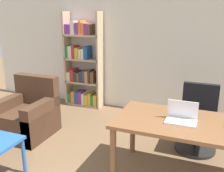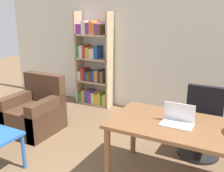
{
  "view_description": "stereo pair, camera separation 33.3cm",
  "coord_description": "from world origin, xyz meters",
  "px_view_note": "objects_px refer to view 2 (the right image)",
  "views": [
    {
      "loc": [
        0.67,
        -0.22,
        1.91
      ],
      "look_at": [
        -0.51,
        2.75,
        0.97
      ],
      "focal_mm": 42.0,
      "sensor_mm": 36.0,
      "label": 1
    },
    {
      "loc": [
        0.98,
        -0.08,
        1.91
      ],
      "look_at": [
        -0.51,
        2.75,
        0.97
      ],
      "focal_mm": 42.0,
      "sensor_mm": 36.0,
      "label": 2
    }
  ],
  "objects_px": {
    "bookshelf": "(93,66)",
    "armchair": "(35,113)",
    "desk": "(193,134)",
    "office_chair": "(201,125)",
    "laptop": "(178,120)"
  },
  "relations": [
    {
      "from": "desk",
      "to": "armchair",
      "type": "height_order",
      "value": "armchair"
    },
    {
      "from": "laptop",
      "to": "bookshelf",
      "type": "bearing_deg",
      "value": 140.53
    },
    {
      "from": "laptop",
      "to": "armchair",
      "type": "relative_size",
      "value": 0.37
    },
    {
      "from": "bookshelf",
      "to": "desk",
      "type": "bearing_deg",
      "value": -37.22
    },
    {
      "from": "desk",
      "to": "bookshelf",
      "type": "distance_m",
      "value": 2.96
    },
    {
      "from": "bookshelf",
      "to": "laptop",
      "type": "bearing_deg",
      "value": -39.47
    },
    {
      "from": "laptop",
      "to": "bookshelf",
      "type": "height_order",
      "value": "bookshelf"
    },
    {
      "from": "desk",
      "to": "office_chair",
      "type": "xyz_separation_m",
      "value": [
        -0.03,
        0.81,
        -0.24
      ]
    },
    {
      "from": "desk",
      "to": "office_chair",
      "type": "distance_m",
      "value": 0.84
    },
    {
      "from": "desk",
      "to": "laptop",
      "type": "xyz_separation_m",
      "value": [
        -0.17,
        -0.01,
        0.14
      ]
    },
    {
      "from": "desk",
      "to": "laptop",
      "type": "distance_m",
      "value": 0.22
    },
    {
      "from": "armchair",
      "to": "bookshelf",
      "type": "bearing_deg",
      "value": 83.27
    },
    {
      "from": "laptop",
      "to": "armchair",
      "type": "height_order",
      "value": "laptop"
    },
    {
      "from": "office_chair",
      "to": "bookshelf",
      "type": "relative_size",
      "value": 0.49
    },
    {
      "from": "bookshelf",
      "to": "armchair",
      "type": "bearing_deg",
      "value": -96.73
    }
  ]
}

